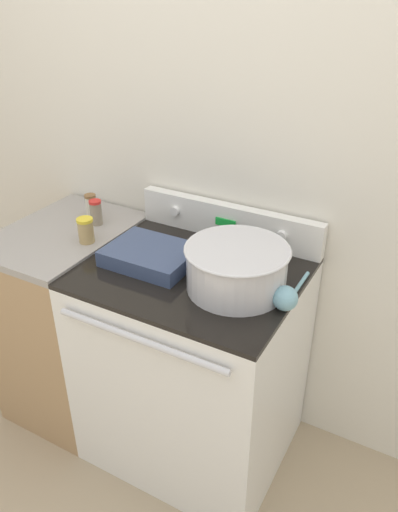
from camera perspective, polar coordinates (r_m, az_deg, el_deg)
ground_plane at (r=2.30m, az=-5.19°, el=-25.71°), size 12.00×12.00×0.00m
kitchen_wall at (r=2.03m, az=4.41°, el=11.25°), size 8.00×0.05×2.50m
stove_range at (r=2.14m, az=-0.71°, el=-12.23°), size 0.81×0.70×0.92m
control_panel at (r=2.07m, az=3.43°, el=3.96°), size 0.81×0.07×0.15m
side_counter at (r=2.45m, az=-14.01°, el=-6.93°), size 0.48×0.67×0.93m
mixing_bowl at (r=1.72m, az=4.34°, el=-1.15°), size 0.37×0.37×0.16m
casserole_dish at (r=1.91m, az=-5.53°, el=0.20°), size 0.33×0.26×0.06m
ladle at (r=1.67m, az=9.92°, el=-4.70°), size 0.09×0.29×0.09m
spice_jar_yellow_cap at (r=2.07m, az=-12.81°, el=2.89°), size 0.07×0.07×0.10m
spice_jar_red_cap at (r=2.21m, az=-11.69°, el=4.92°), size 0.05×0.05×0.11m
spice_jar_brown_cap at (r=2.28m, az=-12.24°, el=5.60°), size 0.05×0.05×0.11m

